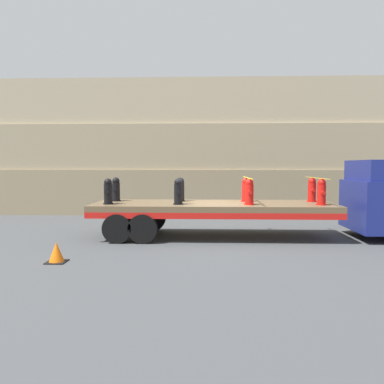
{
  "coord_description": "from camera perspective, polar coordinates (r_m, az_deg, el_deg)",
  "views": [
    {
      "loc": [
        -0.26,
        -13.07,
        2.52
      ],
      "look_at": [
        -0.75,
        0.0,
        1.59
      ],
      "focal_mm": 35.0,
      "sensor_mm": 36.0,
      "label": 1
    }
  ],
  "objects": [
    {
      "name": "fire_hydrant_black_far_1",
      "position": [
        13.69,
        -1.77,
        0.35
      ],
      "size": [
        0.35,
        0.51,
        0.87
      ],
      "color": "black",
      "rests_on": "flatbed_trailer"
    },
    {
      "name": "ground_plane",
      "position": [
        13.31,
        3.24,
        -6.84
      ],
      "size": [
        120.0,
        120.0,
        0.0
      ],
      "primitive_type": "plane",
      "color": "#3F4244"
    },
    {
      "name": "cargo_strap_middle",
      "position": [
        13.63,
        18.48,
        2.05
      ],
      "size": [
        0.05,
        2.75,
        0.01
      ],
      "color": "yellow",
      "rests_on": "fire_hydrant_red_near_3"
    },
    {
      "name": "fire_hydrant_red_far_3",
      "position": [
        14.19,
        17.8,
        0.29
      ],
      "size": [
        0.35,
        0.51,
        0.87
      ],
      "color": "red",
      "rests_on": "flatbed_trailer"
    },
    {
      "name": "traffic_cone",
      "position": [
        10.45,
        -19.95,
        -8.66
      ],
      "size": [
        0.5,
        0.5,
        0.53
      ],
      "color": "black",
      "rests_on": "ground_plane"
    },
    {
      "name": "fire_hydrant_black_near_1",
      "position": [
        12.58,
        -2.11,
        0.02
      ],
      "size": [
        0.35,
        0.51,
        0.87
      ],
      "color": "black",
      "rests_on": "flatbed_trailer"
    },
    {
      "name": "fire_hydrant_black_near_0",
      "position": [
        12.97,
        -12.66,
        0.05
      ],
      "size": [
        0.35,
        0.51,
        0.87
      ],
      "color": "black",
      "rests_on": "flatbed_trailer"
    },
    {
      "name": "rock_cliff",
      "position": [
        20.17,
        2.89,
        6.7
      ],
      "size": [
        60.0,
        3.3,
        6.89
      ],
      "color": "gray",
      "rests_on": "ground_plane"
    },
    {
      "name": "fire_hydrant_black_far_0",
      "position": [
        14.06,
        -11.5,
        0.37
      ],
      "size": [
        0.35,
        0.51,
        0.87
      ],
      "color": "black",
      "rests_on": "flatbed_trailer"
    },
    {
      "name": "fire_hydrant_red_near_3",
      "position": [
        13.11,
        19.12,
        -0.04
      ],
      "size": [
        0.35,
        0.51,
        0.87
      ],
      "color": "red",
      "rests_on": "flatbed_trailer"
    },
    {
      "name": "cargo_strap_rear",
      "position": [
        13.16,
        8.47,
        2.15
      ],
      "size": [
        0.05,
        2.75,
        0.01
      ],
      "color": "yellow",
      "rests_on": "fire_hydrant_red_near_2"
    },
    {
      "name": "fire_hydrant_red_near_2",
      "position": [
        12.63,
        8.73,
        -0.01
      ],
      "size": [
        0.35,
        0.51,
        0.87
      ],
      "color": "red",
      "rests_on": "flatbed_trailer"
    },
    {
      "name": "flatbed_trailer",
      "position": [
        13.17,
        0.92,
        -2.67
      ],
      "size": [
        8.34,
        2.64,
        1.21
      ],
      "color": "brown",
      "rests_on": "ground_plane"
    },
    {
      "name": "fire_hydrant_red_far_2",
      "position": [
        13.74,
        8.19,
        0.32
      ],
      "size": [
        0.35,
        0.51,
        0.87
      ],
      "color": "red",
      "rests_on": "flatbed_trailer"
    }
  ]
}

